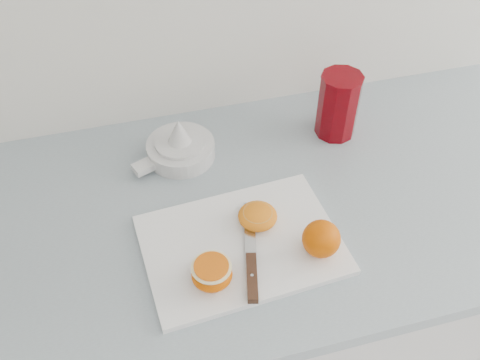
% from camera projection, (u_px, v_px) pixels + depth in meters
% --- Properties ---
extents(counter, '(2.59, 0.64, 0.89)m').
position_uv_depth(counter, '(278.00, 311.00, 1.36)').
color(counter, silver).
rests_on(counter, ground).
extents(cutting_board, '(0.36, 0.27, 0.01)m').
position_uv_depth(cutting_board, '(241.00, 244.00, 0.95)').
color(cutting_board, white).
rests_on(cutting_board, counter).
extents(whole_orange, '(0.07, 0.07, 0.07)m').
position_uv_depth(whole_orange, '(321.00, 239.00, 0.91)').
color(whole_orange, orange).
rests_on(whole_orange, cutting_board).
extents(half_orange, '(0.07, 0.07, 0.04)m').
position_uv_depth(half_orange, '(212.00, 273.00, 0.87)').
color(half_orange, orange).
rests_on(half_orange, cutting_board).
extents(squeezed_shell, '(0.07, 0.07, 0.03)m').
position_uv_depth(squeezed_shell, '(258.00, 216.00, 0.97)').
color(squeezed_shell, orange).
rests_on(squeezed_shell, cutting_board).
extents(paring_knife, '(0.07, 0.21, 0.01)m').
position_uv_depth(paring_knife, '(252.00, 268.00, 0.90)').
color(paring_knife, '#432C1C').
rests_on(paring_knife, cutting_board).
extents(citrus_juicer, '(0.18, 0.14, 0.09)m').
position_uv_depth(citrus_juicer, '(180.00, 147.00, 1.10)').
color(citrus_juicer, white).
rests_on(citrus_juicer, counter).
extents(red_tumbler, '(0.09, 0.09, 0.14)m').
position_uv_depth(red_tumbler, '(338.00, 107.00, 1.13)').
color(red_tumbler, '#6B0008').
rests_on(red_tumbler, counter).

